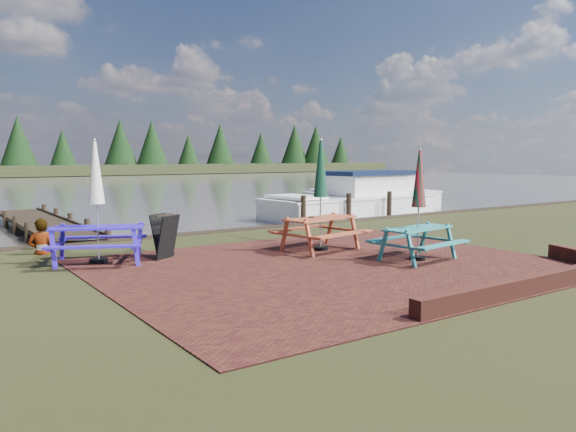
{
  "coord_description": "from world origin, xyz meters",
  "views": [
    {
      "loc": [
        -7.04,
        -7.68,
        2.21
      ],
      "look_at": [
        -0.63,
        1.67,
        1.0
      ],
      "focal_mm": 35.0,
      "sensor_mm": 36.0,
      "label": 1
    }
  ],
  "objects_px": {
    "picnic_table_teal": "(418,222)",
    "boat_near": "(353,202)",
    "picnic_table_red": "(321,212)",
    "boat_far": "(376,197)",
    "chalkboard": "(165,236)",
    "picnic_table_blue": "(97,221)",
    "person": "(40,219)",
    "jetty": "(42,223)"
  },
  "relations": [
    {
      "from": "picnic_table_teal",
      "to": "boat_near",
      "type": "relative_size",
      "value": 0.31
    },
    {
      "from": "picnic_table_red",
      "to": "boat_far",
      "type": "bearing_deg",
      "value": 29.92
    },
    {
      "from": "picnic_table_teal",
      "to": "picnic_table_red",
      "type": "relative_size",
      "value": 0.9
    },
    {
      "from": "picnic_table_teal",
      "to": "chalkboard",
      "type": "bearing_deg",
      "value": 135.58
    },
    {
      "from": "picnic_table_teal",
      "to": "picnic_table_red",
      "type": "xyz_separation_m",
      "value": [
        -0.93,
        2.17,
        0.09
      ]
    },
    {
      "from": "picnic_table_red",
      "to": "picnic_table_blue",
      "type": "relative_size",
      "value": 1.02
    },
    {
      "from": "boat_near",
      "to": "person",
      "type": "bearing_deg",
      "value": 101.12
    },
    {
      "from": "picnic_table_teal",
      "to": "boat_near",
      "type": "xyz_separation_m",
      "value": [
        5.65,
        8.55,
        -0.42
      ]
    },
    {
      "from": "picnic_table_red",
      "to": "boat_near",
      "type": "relative_size",
      "value": 0.34
    },
    {
      "from": "picnic_table_blue",
      "to": "boat_near",
      "type": "height_order",
      "value": "picnic_table_blue"
    },
    {
      "from": "picnic_table_teal",
      "to": "jetty",
      "type": "height_order",
      "value": "picnic_table_teal"
    },
    {
      "from": "chalkboard",
      "to": "picnic_table_blue",
      "type": "bearing_deg",
      "value": 135.95
    },
    {
      "from": "jetty",
      "to": "picnic_table_teal",
      "type": "bearing_deg",
      "value": -63.52
    },
    {
      "from": "picnic_table_red",
      "to": "picnic_table_blue",
      "type": "xyz_separation_m",
      "value": [
        -4.75,
        1.35,
        -0.02
      ]
    },
    {
      "from": "picnic_table_blue",
      "to": "boat_near",
      "type": "distance_m",
      "value": 12.41
    },
    {
      "from": "picnic_table_teal",
      "to": "person",
      "type": "xyz_separation_m",
      "value": [
        -6.43,
        5.35,
        -0.02
      ]
    },
    {
      "from": "jetty",
      "to": "boat_near",
      "type": "distance_m",
      "value": 11.26
    },
    {
      "from": "boat_near",
      "to": "picnic_table_teal",
      "type": "bearing_deg",
      "value": 142.86
    },
    {
      "from": "picnic_table_red",
      "to": "person",
      "type": "height_order",
      "value": "picnic_table_red"
    },
    {
      "from": "picnic_table_blue",
      "to": "jetty",
      "type": "relative_size",
      "value": 0.28
    },
    {
      "from": "boat_near",
      "to": "person",
      "type": "relative_size",
      "value": 4.69
    },
    {
      "from": "picnic_table_teal",
      "to": "person",
      "type": "relative_size",
      "value": 1.45
    },
    {
      "from": "chalkboard",
      "to": "jetty",
      "type": "relative_size",
      "value": 0.11
    },
    {
      "from": "picnic_table_teal",
      "to": "jetty",
      "type": "bearing_deg",
      "value": 108.66
    },
    {
      "from": "jetty",
      "to": "boat_near",
      "type": "height_order",
      "value": "boat_near"
    },
    {
      "from": "chalkboard",
      "to": "jetty",
      "type": "distance_m",
      "value": 7.66
    },
    {
      "from": "person",
      "to": "jetty",
      "type": "bearing_deg",
      "value": -81.63
    },
    {
      "from": "chalkboard",
      "to": "jetty",
      "type": "height_order",
      "value": "chalkboard"
    },
    {
      "from": "picnic_table_blue",
      "to": "jetty",
      "type": "height_order",
      "value": "picnic_table_blue"
    },
    {
      "from": "picnic_table_red",
      "to": "boat_near",
      "type": "bearing_deg",
      "value": 32.99
    },
    {
      "from": "person",
      "to": "boat_far",
      "type": "bearing_deg",
      "value": -141.46
    },
    {
      "from": "boat_far",
      "to": "person",
      "type": "height_order",
      "value": "person"
    },
    {
      "from": "picnic_table_teal",
      "to": "picnic_table_red",
      "type": "bearing_deg",
      "value": 105.52
    },
    {
      "from": "picnic_table_teal",
      "to": "chalkboard",
      "type": "distance_m",
      "value": 5.42
    },
    {
      "from": "person",
      "to": "boat_near",
      "type": "bearing_deg",
      "value": -145.94
    },
    {
      "from": "picnic_table_teal",
      "to": "boat_far",
      "type": "xyz_separation_m",
      "value": [
        8.88,
        10.71,
        -0.45
      ]
    },
    {
      "from": "chalkboard",
      "to": "person",
      "type": "distance_m",
      "value": 2.99
    },
    {
      "from": "picnic_table_teal",
      "to": "picnic_table_red",
      "type": "height_order",
      "value": "picnic_table_red"
    },
    {
      "from": "picnic_table_blue",
      "to": "person",
      "type": "distance_m",
      "value": 1.99
    },
    {
      "from": "chalkboard",
      "to": "person",
      "type": "height_order",
      "value": "person"
    },
    {
      "from": "boat_near",
      "to": "boat_far",
      "type": "bearing_deg",
      "value": -59.88
    },
    {
      "from": "chalkboard",
      "to": "jetty",
      "type": "bearing_deg",
      "value": 65.78
    }
  ]
}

